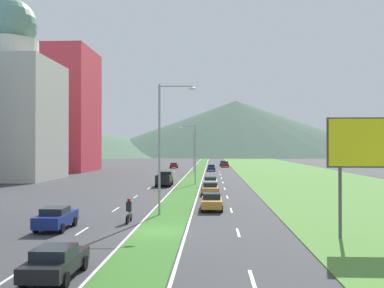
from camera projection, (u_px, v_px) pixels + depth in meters
name	position (u px, v px, depth m)	size (l,w,h in m)	color
ground_plane	(160.00, 232.00, 28.30)	(600.00, 600.00, 0.00)	#38383A
grass_median	(195.00, 174.00, 88.23)	(3.20, 240.00, 0.06)	#387028
grass_verge_right	(298.00, 175.00, 87.28)	(24.00, 240.00, 0.06)	#518438
lane_dash_left_1	(12.00, 276.00, 18.51)	(0.16, 2.80, 0.01)	silver
lane_dash_left_2	(82.00, 231.00, 28.47)	(0.16, 2.80, 0.01)	silver
lane_dash_left_3	(116.00, 209.00, 38.43)	(0.16, 2.80, 0.01)	silver
lane_dash_left_4	(136.00, 197.00, 48.38)	(0.16, 2.80, 0.01)	silver
lane_dash_left_5	(149.00, 188.00, 58.34)	(0.16, 2.80, 0.01)	silver
lane_dash_left_6	(158.00, 182.00, 68.30)	(0.16, 2.80, 0.01)	silver
lane_dash_left_7	(165.00, 178.00, 78.25)	(0.16, 2.80, 0.01)	silver
lane_dash_left_8	(170.00, 174.00, 88.21)	(0.16, 2.80, 0.01)	silver
lane_dash_left_9	(174.00, 172.00, 98.17)	(0.16, 2.80, 0.01)	silver
lane_dash_right_1	(252.00, 280.00, 18.04)	(0.16, 2.80, 0.01)	silver
lane_dash_right_2	(238.00, 233.00, 28.00)	(0.16, 2.80, 0.01)	silver
lane_dash_right_3	(231.00, 210.00, 37.95)	(0.16, 2.80, 0.01)	silver
lane_dash_right_4	(227.00, 197.00, 47.91)	(0.16, 2.80, 0.01)	silver
lane_dash_right_5	(225.00, 189.00, 57.87)	(0.16, 2.80, 0.01)	silver
lane_dash_right_6	(223.00, 183.00, 67.82)	(0.16, 2.80, 0.01)	silver
lane_dash_right_7	(221.00, 178.00, 77.78)	(0.16, 2.80, 0.01)	silver
lane_dash_right_8	(220.00, 175.00, 87.74)	(0.16, 2.80, 0.01)	silver
lane_dash_right_9	(220.00, 172.00, 97.69)	(0.16, 2.80, 0.01)	silver
edge_line_median_left	(187.00, 174.00, 88.31)	(0.16, 240.00, 0.01)	silver
edge_line_median_right	(204.00, 174.00, 88.15)	(0.16, 240.00, 0.01)	silver
domed_building	(10.00, 105.00, 73.86)	(15.21, 15.21, 30.87)	#B7B2A8
midrise_colored	(56.00, 110.00, 100.83)	(17.11, 17.11, 28.17)	#D83847
hill_far_left	(49.00, 139.00, 298.58)	(224.36, 224.36, 22.98)	#47664C
hill_far_center	(236.00, 128.00, 312.10)	(213.66, 213.66, 39.09)	#3D5647
street_lamp_near	(163.00, 141.00, 35.08)	(3.03, 0.31, 10.61)	#99999E
street_lamp_mid	(193.00, 150.00, 64.23)	(2.69, 0.29, 8.83)	#99999E
street_lamp_far	(195.00, 150.00, 93.45)	(2.79, 0.30, 8.53)	#99999E
billboard_roadside	(367.00, 148.00, 26.06)	(4.81, 0.28, 7.32)	#4C4C51
car_0	(56.00, 218.00, 29.07)	(1.91, 4.15, 1.51)	navy
car_1	(223.00, 163.00, 127.54)	(1.89, 4.17, 1.55)	navy
car_2	(174.00, 165.00, 115.51)	(1.99, 4.42, 1.40)	maroon
car_3	(55.00, 262.00, 18.24)	(1.89, 4.05, 1.35)	black
car_4	(225.00, 164.00, 120.02)	(1.98, 4.10, 1.61)	maroon
car_5	(211.00, 168.00, 100.35)	(1.88, 4.07, 1.49)	navy
car_6	(210.00, 182.00, 59.35)	(2.00, 4.68, 1.46)	silver
car_7	(212.00, 201.00, 38.23)	(1.90, 4.52, 1.46)	#C6842D
car_8	(210.00, 188.00, 50.62)	(1.97, 4.64, 1.40)	#C6842D
pickup_truck_0	(165.00, 179.00, 62.13)	(2.18, 5.40, 2.00)	black
motorcycle_rider	(129.00, 212.00, 31.72)	(0.36, 2.00, 1.80)	black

